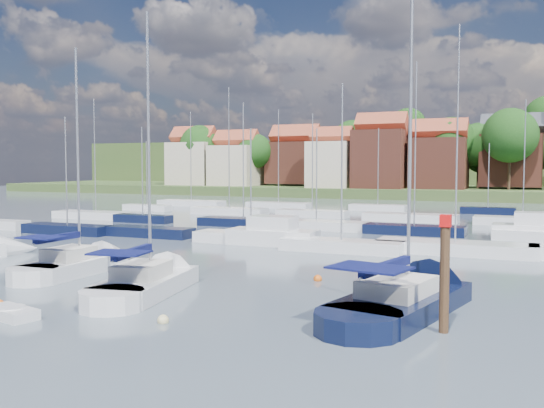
% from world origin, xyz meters
% --- Properties ---
extents(ground, '(260.00, 260.00, 0.00)m').
position_xyz_m(ground, '(0.00, 40.00, 0.00)').
color(ground, '#414C58').
rests_on(ground, ground).
extents(sailboat_left, '(2.93, 10.24, 13.91)m').
position_xyz_m(sailboat_left, '(-10.84, 5.29, 0.36)').
color(sailboat_left, silver).
rests_on(sailboat_left, ground).
extents(sailboat_centre, '(4.70, 11.09, 14.66)m').
position_xyz_m(sailboat_centre, '(-4.09, 2.53, 0.36)').
color(sailboat_centre, silver).
rests_on(sailboat_centre, ground).
extents(sailboat_navy, '(5.86, 13.02, 17.41)m').
position_xyz_m(sailboat_navy, '(8.59, 4.01, 0.35)').
color(sailboat_navy, black).
rests_on(sailboat_navy, ground).
extents(tender, '(2.71, 1.72, 0.54)m').
position_xyz_m(tender, '(-6.14, -4.79, 0.21)').
color(tender, silver).
rests_on(tender, ground).
extents(timber_piling, '(0.40, 0.40, 6.63)m').
position_xyz_m(timber_piling, '(10.25, 0.00, 1.28)').
color(timber_piling, '#4C331E').
rests_on(timber_piling, ground).
extents(buoy_c, '(0.45, 0.45, 0.45)m').
position_xyz_m(buoy_c, '(-3.64, -1.96, 0.00)').
color(buoy_c, beige).
rests_on(buoy_c, ground).
extents(buoy_d, '(0.46, 0.46, 0.46)m').
position_xyz_m(buoy_d, '(-0.04, -2.98, 0.00)').
color(buoy_d, beige).
rests_on(buoy_d, ground).
extents(buoy_e, '(0.45, 0.45, 0.45)m').
position_xyz_m(buoy_e, '(2.68, 7.62, 0.00)').
color(buoy_e, '#D85914').
rests_on(buoy_e, ground).
extents(buoy_f, '(0.46, 0.46, 0.46)m').
position_xyz_m(buoy_f, '(7.44, -0.55, 0.00)').
color(buoy_f, beige).
rests_on(buoy_f, ground).
extents(marina_field, '(79.62, 41.41, 15.93)m').
position_xyz_m(marina_field, '(1.91, 35.15, 0.43)').
color(marina_field, silver).
rests_on(marina_field, ground).
extents(far_shore_town, '(212.46, 90.00, 22.27)m').
position_xyz_m(far_shore_town, '(2.23, 132.67, 4.61)').
color(far_shore_town, '#47552A').
rests_on(far_shore_town, ground).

